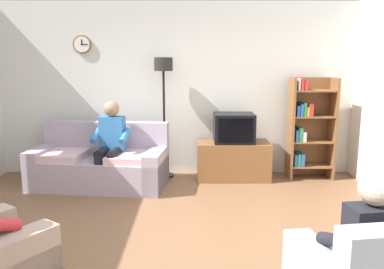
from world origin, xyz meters
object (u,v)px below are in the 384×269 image
Objects in this scene: couch at (100,165)px; person_on_couch at (111,140)px; tv at (234,128)px; person_in_right_armchair at (364,243)px; floor_lamp at (164,84)px; bookshelf at (308,127)px; tv_stand at (233,160)px.

couch is 1.60× the size of person_on_couch.
tv is 0.54× the size of person_in_right_armchair.
person_in_right_armchair is at bearing -51.34° from couch.
person_on_couch is at bearing -142.21° from floor_lamp.
bookshelf reaches higher than couch.
person_in_right_armchair is (0.49, -3.42, 0.31)m from tv_stand.
bookshelf is 2.31m from floor_lamp.
person_on_couch is (-0.72, -0.56, -0.75)m from floor_lamp.
floor_lamp is (-1.07, 0.10, 1.16)m from tv_stand.
floor_lamp reaches higher than person_on_couch.
person_on_couch reaches higher than person_in_right_armchair.
bookshelf is (1.15, 0.10, 0.00)m from tv.
bookshelf reaches higher than tv_stand.
tv is 1.84m from person_on_couch.
bookshelf reaches higher than person_in_right_armchair.
person_on_couch is at bearing -166.32° from tv.
tv reaches higher than tv_stand.
bookshelf is at bearing 7.73° from couch.
tv_stand is 1.83× the size of tv.
floor_lamp is at bearing 179.36° from bookshelf.
floor_lamp is at bearing 174.69° from tv_stand.
person_on_couch is at bearing -165.58° from tv_stand.
tv_stand is at bearing -5.31° from floor_lamp.
couch is 1.81× the size of tv_stand.
floor_lamp reaches higher than tv.
tv_stand is 0.59× the size of floor_lamp.
floor_lamp is at bearing 173.39° from tv.
tv_stand is at bearing 14.42° from person_on_couch.
person_on_couch is at bearing 127.49° from person_in_right_armchair.
tv is at bearing 13.68° from person_on_couch.
tv is at bearing 9.37° from couch.
tv_stand is at bearing 10.06° from couch.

